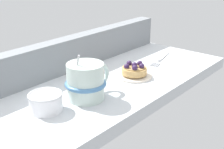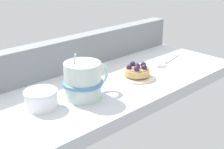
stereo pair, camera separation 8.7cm
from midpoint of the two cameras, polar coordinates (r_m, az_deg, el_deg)
ground_plane at (r=93.22cm, az=-3.29°, el=-2.05°), size 82.69×35.03×3.47cm
window_rail_back at (r=101.24cm, az=-9.65°, el=3.72°), size 81.03×4.78×10.18cm
dessert_plate at (r=94.77cm, az=1.35°, el=-0.18°), size 10.69×10.69×0.98cm
raspberry_tart at (r=94.08cm, az=1.36°, el=0.87°), size 7.43×7.43×3.53cm
coffee_mug at (r=80.23cm, az=-7.70°, el=-1.30°), size 13.93×10.45×12.12cm
dessert_fork at (r=110.37cm, az=6.52°, el=2.76°), size 16.05×5.28×0.60cm
sugar_bowl at (r=76.88cm, az=-14.89°, el=-4.74°), size 8.15×8.15×4.41cm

